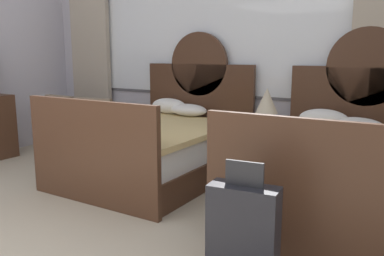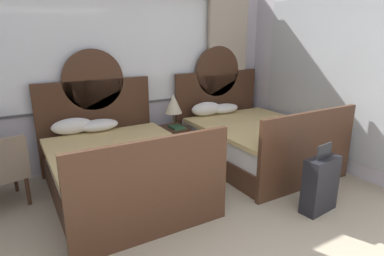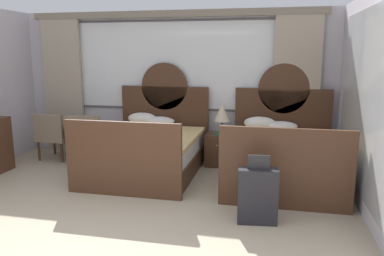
% 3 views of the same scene
% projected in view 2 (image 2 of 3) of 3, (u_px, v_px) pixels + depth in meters
% --- Properties ---
extents(wall_back_window, '(5.85, 0.22, 2.70)m').
position_uv_depth(wall_back_window, '(101.00, 71.00, 4.70)').
color(wall_back_window, silver).
rests_on(wall_back_window, ground_plane).
extents(wall_right_mirror, '(0.08, 4.92, 2.70)m').
position_uv_depth(wall_right_mirror, '(382.00, 83.00, 4.14)').
color(wall_right_mirror, silver).
rests_on(wall_right_mirror, ground_plane).
extents(bed_near_window, '(1.65, 2.13, 1.77)m').
position_uv_depth(bed_near_window, '(119.00, 166.00, 4.02)').
color(bed_near_window, '#472B1C').
rests_on(bed_near_window, ground_plane).
extents(bed_near_mirror, '(1.65, 2.13, 1.77)m').
position_uv_depth(bed_near_mirror, '(252.00, 139.00, 5.06)').
color(bed_near_mirror, '#472B1C').
rests_on(bed_near_mirror, ground_plane).
extents(nightstand_between_beds, '(0.44, 0.46, 0.56)m').
position_uv_depth(nightstand_between_beds, '(172.00, 144.00, 5.11)').
color(nightstand_between_beds, '#472B1C').
rests_on(nightstand_between_beds, ground_plane).
extents(table_lamp_on_nightstand, '(0.27, 0.27, 0.52)m').
position_uv_depth(table_lamp_on_nightstand, '(173.00, 104.00, 4.97)').
color(table_lamp_on_nightstand, brown).
rests_on(table_lamp_on_nightstand, nightstand_between_beds).
extents(book_on_nightstand, '(0.18, 0.26, 0.03)m').
position_uv_depth(book_on_nightstand, '(177.00, 127.00, 4.98)').
color(book_on_nightstand, '#285133').
rests_on(book_on_nightstand, nightstand_between_beds).
extents(suitcase_on_floor, '(0.47, 0.24, 0.81)m').
position_uv_depth(suitcase_on_floor, '(320.00, 184.00, 3.64)').
color(suitcase_on_floor, black).
rests_on(suitcase_on_floor, ground_plane).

